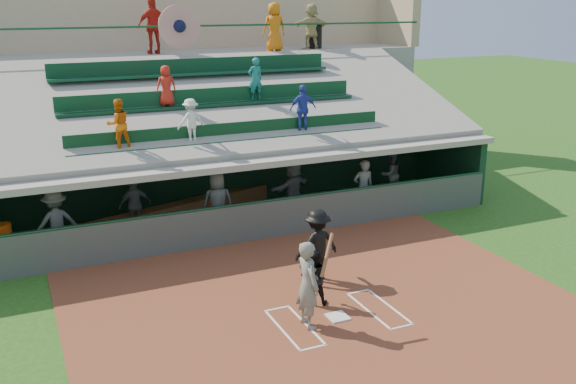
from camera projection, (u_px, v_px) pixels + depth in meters
name	position (u px, v px, depth m)	size (l,w,h in m)	color
ground	(338.00, 318.00, 13.67)	(100.00, 100.00, 0.00)	#224D15
dirt_slab	(327.00, 308.00, 14.11)	(11.00, 9.00, 0.02)	brown
home_plate	(338.00, 317.00, 13.66)	(0.43, 0.43, 0.03)	white
batters_box_chalk	(338.00, 317.00, 13.67)	(2.65, 1.85, 0.01)	white
dugout_floor	(233.00, 221.00, 19.57)	(16.00, 3.50, 0.04)	gray
concourse_slab	(173.00, 113.00, 24.80)	(20.00, 3.00, 4.60)	gray
grandstand	(195.00, 127.00, 22.20)	(20.40, 10.40, 7.80)	#4D524D
batter_at_plate	(308.00, 284.00, 13.06)	(0.87, 0.77, 1.95)	#60635D
catcher	(314.00, 278.00, 14.12)	(0.61, 0.47, 1.25)	black
home_umpire	(317.00, 245.00, 15.32)	(1.13, 0.65, 1.75)	black
dugout_bench	(224.00, 200.00, 20.76)	(16.57, 0.50, 0.50)	olive
white_table	(4.00, 251.00, 16.29)	(0.78, 0.58, 0.68)	silver
water_cooler	(3.00, 231.00, 16.12)	(0.41, 0.41, 0.41)	#E04F0D
dugout_player_a	(56.00, 222.00, 16.80)	(1.13, 0.65, 1.75)	#5C5E59
dugout_player_b	(135.00, 205.00, 18.47)	(0.94, 0.39, 1.60)	#5F625C
dugout_player_c	(218.00, 203.00, 18.35)	(0.87, 0.57, 1.78)	#565954
dugout_player_d	(293.00, 188.00, 19.85)	(1.62, 0.52, 1.74)	#60625D
dugout_player_e	(363.00, 188.00, 19.79)	(0.65, 0.43, 1.78)	#585A55
dugout_player_f	(391.00, 174.00, 21.69)	(0.77, 0.60, 1.58)	#565A55
trash_bin	(314.00, 36.00, 25.84)	(0.65, 0.65, 0.97)	black
concourse_staff_a	(154.00, 26.00, 23.03)	(1.16, 0.48, 1.97)	#B01F14
concourse_staff_b	(274.00, 27.00, 24.02)	(0.88, 0.58, 1.81)	#D5660C
concourse_staff_c	(311.00, 26.00, 25.17)	(1.63, 0.52, 1.76)	tan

